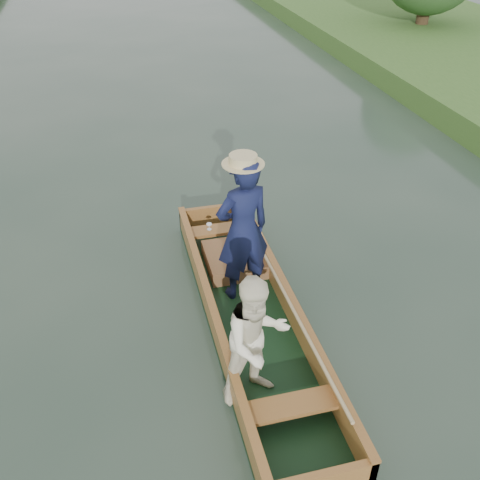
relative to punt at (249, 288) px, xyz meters
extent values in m
plane|color=#283D30|center=(0.06, 0.06, -0.67)|extent=(120.00, 120.00, 0.00)
cylinder|color=#47331E|center=(9.86, 12.97, 0.44)|extent=(0.44, 0.44, 2.23)
cube|color=black|center=(0.06, 0.06, -0.63)|extent=(1.10, 5.00, 0.08)
cube|color=#9E6A31|center=(-0.45, 0.06, -0.43)|extent=(0.08, 5.00, 0.32)
cube|color=#9E6A31|center=(0.57, 0.06, -0.43)|extent=(0.08, 5.00, 0.32)
cube|color=#9E6A31|center=(0.06, 2.52, -0.43)|extent=(1.10, 0.08, 0.32)
cube|color=#9E6A31|center=(-0.45, 0.06, -0.25)|extent=(0.10, 5.00, 0.04)
cube|color=#9E6A31|center=(0.57, 0.06, -0.25)|extent=(0.10, 5.00, 0.04)
cube|color=#9E6A31|center=(0.06, 1.96, -0.37)|extent=(0.94, 0.30, 0.05)
cube|color=#9E6A31|center=(0.06, -1.54, -0.37)|extent=(0.94, 0.30, 0.05)
imported|color=#13193E|center=(0.09, 0.65, 0.43)|extent=(0.83, 0.64, 2.05)
cylinder|color=beige|center=(0.09, 0.65, 1.42)|extent=(0.52, 0.52, 0.12)
imported|color=white|center=(-0.21, -1.09, 0.20)|extent=(0.89, 0.77, 1.59)
cube|color=brown|center=(0.14, 1.28, -0.48)|extent=(0.85, 0.90, 0.22)
sphere|color=tan|center=(0.43, 1.18, -0.25)|extent=(0.21, 0.21, 0.21)
sphere|color=tan|center=(0.43, 1.17, -0.10)|extent=(0.16, 0.16, 0.16)
sphere|color=tan|center=(0.37, 1.17, -0.03)|extent=(0.06, 0.06, 0.06)
sphere|color=tan|center=(0.49, 1.17, -0.03)|extent=(0.06, 0.06, 0.06)
sphere|color=tan|center=(0.43, 1.11, -0.11)|extent=(0.06, 0.06, 0.06)
sphere|color=tan|center=(0.34, 1.16, -0.22)|extent=(0.07, 0.07, 0.07)
sphere|color=tan|center=(0.52, 1.16, -0.22)|extent=(0.07, 0.07, 0.07)
sphere|color=tan|center=(0.38, 1.15, -0.34)|extent=(0.08, 0.08, 0.08)
sphere|color=tan|center=(0.48, 1.15, -0.34)|extent=(0.08, 0.08, 0.08)
cylinder|color=silver|center=(-0.11, 1.96, -0.34)|extent=(0.07, 0.07, 0.01)
cylinder|color=silver|center=(-0.11, 1.96, -0.30)|extent=(0.01, 0.01, 0.08)
ellipsoid|color=silver|center=(-0.11, 1.96, -0.24)|extent=(0.09, 0.09, 0.05)
cylinder|color=tan|center=(0.49, 0.23, -0.21)|extent=(0.04, 4.58, 0.20)
camera|label=1|loc=(-1.36, -4.95, 4.19)|focal=40.00mm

